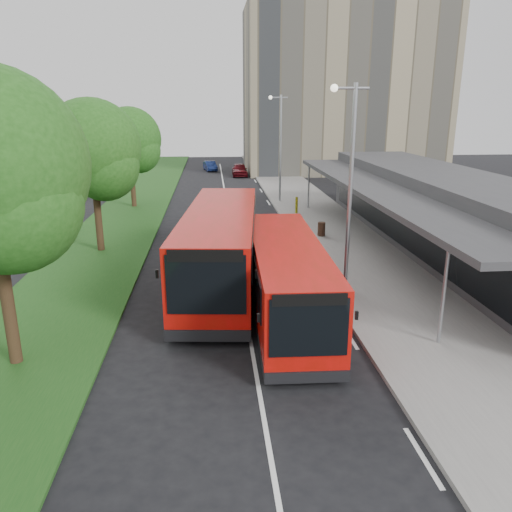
{
  "coord_description": "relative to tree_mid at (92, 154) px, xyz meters",
  "views": [
    {
      "loc": [
        -1.12,
        -16.77,
        7.31
      ],
      "look_at": [
        0.59,
        2.49,
        1.5
      ],
      "focal_mm": 35.0,
      "sensor_mm": 36.0,
      "label": 1
    }
  ],
  "objects": [
    {
      "name": "grass_verge",
      "position": [
        0.01,
        10.95,
        -4.97
      ],
      "size": [
        5.0,
        80.0,
        0.1
      ],
      "primitive_type": "cube",
      "color": "#1A4817",
      "rests_on": "ground"
    },
    {
      "name": "tree_far",
      "position": [
        0.0,
        12.0,
        -0.28
      ],
      "size": [
        4.58,
        4.58,
        7.34
      ],
      "color": "#362615",
      "rests_on": "ground"
    },
    {
      "name": "car_far",
      "position": [
        5.73,
        33.98,
        -4.46
      ],
      "size": [
        1.78,
        3.53,
        1.11
      ],
      "primitive_type": "imported",
      "rotation": [
        0.0,
        0.0,
        0.19
      ],
      "color": "navy",
      "rests_on": "ground"
    },
    {
      "name": "ground",
      "position": [
        7.01,
        -9.05,
        -5.02
      ],
      "size": [
        120.0,
        120.0,
        0.0
      ],
      "primitive_type": "plane",
      "color": "black",
      "rests_on": "ground"
    },
    {
      "name": "tree_mid",
      "position": [
        0.0,
        0.0,
        0.0
      ],
      "size": [
        4.84,
        4.84,
        7.77
      ],
      "color": "#362615",
      "rests_on": "ground"
    },
    {
      "name": "lamp_post_near",
      "position": [
        11.13,
        -7.05,
        -0.3
      ],
      "size": [
        1.44,
        0.28,
        8.0
      ],
      "color": "#95989D",
      "rests_on": "pavement"
    },
    {
      "name": "bus_main",
      "position": [
        8.44,
        -9.29,
        -3.59
      ],
      "size": [
        2.79,
        9.89,
        2.78
      ],
      "rotation": [
        0.0,
        0.0,
        -0.03
      ],
      "color": "red",
      "rests_on": "ground"
    },
    {
      "name": "litter_bin",
      "position": [
        12.12,
        1.68,
        -4.48
      ],
      "size": [
        0.52,
        0.52,
        0.78
      ],
      "primitive_type": "cylinder",
      "rotation": [
        0.0,
        0.0,
        0.23
      ],
      "color": "#342015",
      "rests_on": "pavement"
    },
    {
      "name": "bollard",
      "position": [
        11.74,
        8.12,
        -4.3
      ],
      "size": [
        0.24,
        0.24,
        1.13
      ],
      "primitive_type": "cylinder",
      "rotation": [
        0.0,
        0.0,
        0.4
      ],
      "color": "yellow",
      "rests_on": "pavement"
    },
    {
      "name": "pavement",
      "position": [
        13.01,
        10.95,
        -4.94
      ],
      "size": [
        5.0,
        80.0,
        0.15
      ],
      "primitive_type": "cube",
      "color": "slate",
      "rests_on": "ground"
    },
    {
      "name": "car_near",
      "position": [
        8.96,
        29.02,
        -4.33
      ],
      "size": [
        1.64,
        4.03,
        1.37
      ],
      "primitive_type": "imported",
      "rotation": [
        0.0,
        0.0,
        -0.01
      ],
      "color": "#540C12",
      "rests_on": "ground"
    },
    {
      "name": "bus_second",
      "position": [
        6.2,
        -5.84,
        -3.35
      ],
      "size": [
        4.02,
        11.72,
        3.26
      ],
      "rotation": [
        0.0,
        0.0,
        -0.1
      ],
      "color": "red",
      "rests_on": "ground"
    },
    {
      "name": "kerb_dashes",
      "position": [
        10.31,
        9.95,
        -5.01
      ],
      "size": [
        0.12,
        56.0,
        0.01
      ],
      "color": "silver",
      "rests_on": "ground"
    },
    {
      "name": "lamp_post_far",
      "position": [
        11.13,
        12.95,
        -0.3
      ],
      "size": [
        1.44,
        0.28,
        8.0
      ],
      "color": "#95989D",
      "rests_on": "pavement"
    },
    {
      "name": "office_block",
      "position": [
        21.01,
        32.95,
        3.98
      ],
      "size": [
        22.0,
        12.0,
        18.0
      ],
      "primitive_type": "cube",
      "color": "gray",
      "rests_on": "ground"
    },
    {
      "name": "station_building",
      "position": [
        17.87,
        -1.05,
        -2.98
      ],
      "size": [
        7.7,
        26.0,
        4.0
      ],
      "color": "#323235",
      "rests_on": "ground"
    },
    {
      "name": "lane_centre_line",
      "position": [
        7.01,
        5.95,
        -5.01
      ],
      "size": [
        0.12,
        70.0,
        0.01
      ],
      "primitive_type": "cube",
      "color": "silver",
      "rests_on": "ground"
    }
  ]
}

